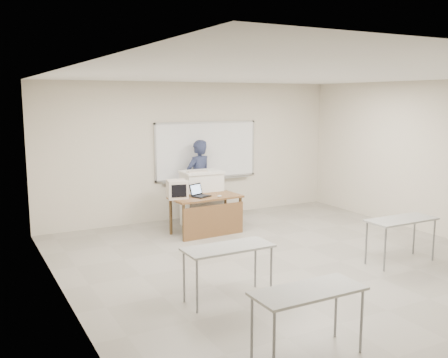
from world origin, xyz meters
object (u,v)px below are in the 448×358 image
crt_monitor (177,189)px  keyboard (197,172)px  mouse (219,196)px  podium (202,198)px  presenter (199,180)px  laptop (200,193)px  whiteboard (207,151)px  instructor_desk (208,208)px

crt_monitor → keyboard: size_ratio=0.99×
crt_monitor → mouse: crt_monitor is taller
podium → crt_monitor: (-0.75, -0.47, 0.34)m
keyboard → presenter: bearing=63.0°
laptop → mouse: 0.38m
whiteboard → presenter: (-0.32, -0.24, -0.60)m
instructor_desk → mouse: 0.32m
whiteboard → podium: (-0.50, -0.77, -0.90)m
instructor_desk → presenter: presenter is taller
whiteboard → instructor_desk: size_ratio=1.80×
podium → keyboard: 0.62m
whiteboard → instructor_desk: whiteboard is taller
mouse → presenter: bearing=105.2°
crt_monitor → keyboard: bearing=43.0°
instructor_desk → mouse: bearing=-26.9°
laptop → whiteboard: bearing=34.8°
podium → laptop: size_ratio=3.52×
laptop → mouse: laptop is taller
podium → mouse: (-0.00, -0.80, 0.18)m
instructor_desk → crt_monitor: size_ratio=3.26×
whiteboard → presenter: whiteboard is taller
laptop → presenter: size_ratio=0.19×
podium → crt_monitor: bearing=-145.7°
keyboard → mouse: bearing=-77.2°
mouse → podium: bearing=113.1°
mouse → keyboard: size_ratio=0.21×
instructor_desk → presenter: bearing=69.9°
whiteboard → crt_monitor: 1.85m
whiteboard → keyboard: 1.14m
laptop → keyboard: size_ratio=0.77×
whiteboard → laptop: size_ratio=7.51×
podium → laptop: 0.68m
crt_monitor → presenter: 1.37m
podium → presenter: presenter is taller
whiteboard → laptop: (-0.80, -1.34, -0.67)m
instructor_desk → podium: (0.20, 0.71, 0.05)m
podium → mouse: bearing=-88.1°
instructor_desk → podium: bearing=71.4°
laptop → presenter: (0.48, 1.09, 0.07)m
podium → keyboard: (-0.15, -0.12, 0.59)m
mouse → presenter: (0.18, 1.33, 0.11)m
crt_monitor → laptop: bearing=0.7°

